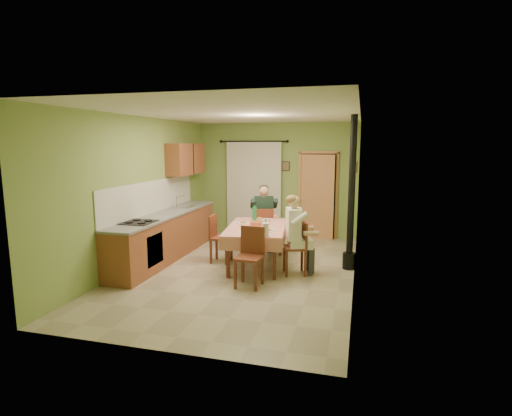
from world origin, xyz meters
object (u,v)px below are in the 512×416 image
(chair_far, at_px, (264,238))
(man_right, at_px, (295,226))
(man_far, at_px, (264,211))
(stove_flue, at_px, (351,214))
(chair_near, at_px, (249,269))
(chair_left, at_px, (221,248))
(chair_right, at_px, (295,258))
(dining_table, at_px, (257,246))

(chair_far, xyz_separation_m, man_right, (0.90, -1.39, 0.59))
(man_far, relative_size, stove_flue, 0.50)
(chair_near, height_order, chair_left, chair_near)
(chair_right, relative_size, stove_flue, 0.34)
(stove_flue, bearing_deg, chair_near, -138.34)
(chair_left, height_order, man_far, man_far)
(man_far, distance_m, man_right, 1.66)
(chair_right, xyz_separation_m, man_far, (-0.91, 1.39, 0.59))
(stove_flue, bearing_deg, chair_far, 155.69)
(dining_table, height_order, chair_right, chair_right)
(chair_left, distance_m, man_right, 1.67)
(chair_right, height_order, chair_left, chair_right)
(chair_right, bearing_deg, man_far, 14.52)
(chair_near, bearing_deg, chair_right, -123.97)
(man_far, xyz_separation_m, man_right, (0.90, -1.40, 0.00))
(chair_far, xyz_separation_m, chair_right, (0.91, -1.38, -0.00))
(chair_far, height_order, stove_flue, stove_flue)
(dining_table, relative_size, chair_right, 2.04)
(chair_left, distance_m, man_far, 1.34)
(dining_table, distance_m, chair_left, 0.75)
(dining_table, relative_size, chair_near, 1.99)
(man_far, height_order, stove_flue, stove_flue)
(chair_far, distance_m, chair_right, 1.65)
(chair_far, relative_size, man_far, 0.68)
(stove_flue, bearing_deg, man_far, 155.43)
(chair_near, relative_size, man_right, 0.69)
(stove_flue, bearing_deg, chair_left, -175.29)
(chair_far, distance_m, stove_flue, 2.13)
(man_right, bearing_deg, dining_table, 49.92)
(man_far, xyz_separation_m, stove_flue, (1.83, -0.84, 0.15))
(chair_far, relative_size, chair_near, 0.98)
(man_far, height_order, man_right, same)
(chair_left, bearing_deg, chair_far, 149.03)
(chair_far, height_order, man_far, man_far)
(dining_table, distance_m, chair_near, 1.12)
(stove_flue, bearing_deg, dining_table, -171.37)
(chair_right, bearing_deg, man_right, 90.00)
(dining_table, xyz_separation_m, man_right, (0.78, -0.30, 0.50))
(dining_table, relative_size, chair_far, 2.04)
(chair_near, bearing_deg, man_right, -123.57)
(chair_far, relative_size, stove_flue, 0.34)
(chair_right, distance_m, stove_flue, 1.30)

